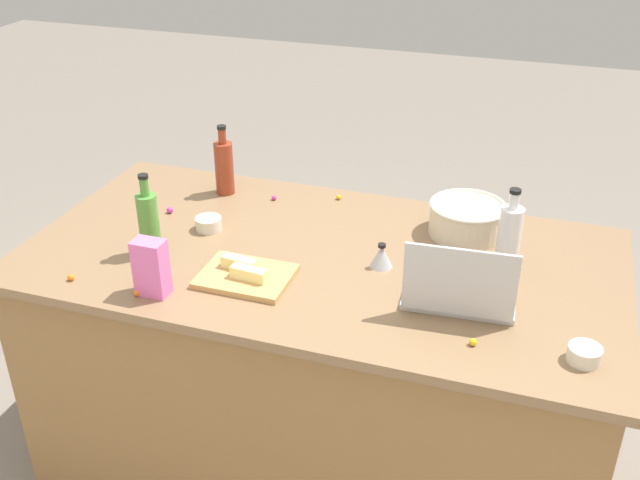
{
  "coord_description": "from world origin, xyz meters",
  "views": [
    {
      "loc": [
        -0.64,
        1.9,
        2.05
      ],
      "look_at": [
        0.0,
        0.0,
        0.95
      ],
      "focal_mm": 41.38,
      "sensor_mm": 36.0,
      "label": 1
    }
  ],
  "objects_px": {
    "bottle_soy": "(224,166)",
    "ramekin_small": "(208,224)",
    "laptop": "(460,290)",
    "ramekin_medium": "(584,354)",
    "butter_stick_left": "(239,263)",
    "bottle_vinegar": "(510,233)",
    "kitchen_timer": "(381,256)",
    "mixing_bowl_large": "(467,218)",
    "candy_bag": "(151,268)",
    "cutting_board": "(246,276)",
    "butter_stick_right": "(249,274)",
    "bottle_olive": "(149,222)"
  },
  "relations": [
    {
      "from": "bottle_vinegar",
      "to": "kitchen_timer",
      "type": "distance_m",
      "value": 0.39
    },
    {
      "from": "bottle_soy",
      "to": "kitchen_timer",
      "type": "bearing_deg",
      "value": 153.57
    },
    {
      "from": "ramekin_medium",
      "to": "mixing_bowl_large",
      "type": "bearing_deg",
      "value": -56.74
    },
    {
      "from": "mixing_bowl_large",
      "to": "bottle_vinegar",
      "type": "bearing_deg",
      "value": 136.47
    },
    {
      "from": "bottle_olive",
      "to": "butter_stick_left",
      "type": "xyz_separation_m",
      "value": [
        -0.31,
        0.03,
        -0.07
      ]
    },
    {
      "from": "mixing_bowl_large",
      "to": "candy_bag",
      "type": "height_order",
      "value": "candy_bag"
    },
    {
      "from": "laptop",
      "to": "kitchen_timer",
      "type": "xyz_separation_m",
      "value": [
        0.26,
        -0.13,
        -0.01
      ]
    },
    {
      "from": "bottle_vinegar",
      "to": "kitchen_timer",
      "type": "height_order",
      "value": "bottle_vinegar"
    },
    {
      "from": "laptop",
      "to": "ramekin_small",
      "type": "xyz_separation_m",
      "value": [
        0.86,
        -0.18,
        -0.02
      ]
    },
    {
      "from": "bottle_soy",
      "to": "ramekin_small",
      "type": "bearing_deg",
      "value": 103.78
    },
    {
      "from": "mixing_bowl_large",
      "to": "candy_bag",
      "type": "xyz_separation_m",
      "value": [
        0.79,
        0.65,
        0.03
      ]
    },
    {
      "from": "cutting_board",
      "to": "mixing_bowl_large",
      "type": "bearing_deg",
      "value": -139.46
    },
    {
      "from": "ramekin_medium",
      "to": "bottle_olive",
      "type": "bearing_deg",
      "value": -6.26
    },
    {
      "from": "kitchen_timer",
      "to": "candy_bag",
      "type": "xyz_separation_m",
      "value": [
        0.58,
        0.35,
        0.05
      ]
    },
    {
      "from": "bottle_vinegar",
      "to": "butter_stick_right",
      "type": "bearing_deg",
      "value": 28.16
    },
    {
      "from": "butter_stick_left",
      "to": "bottle_vinegar",
      "type": "bearing_deg",
      "value": -156.29
    },
    {
      "from": "laptop",
      "to": "butter_stick_right",
      "type": "relative_size",
      "value": 2.95
    },
    {
      "from": "bottle_soy",
      "to": "mixing_bowl_large",
      "type": "bearing_deg",
      "value": 177.16
    },
    {
      "from": "butter_stick_right",
      "to": "cutting_board",
      "type": "bearing_deg",
      "value": -46.65
    },
    {
      "from": "ramekin_medium",
      "to": "candy_bag",
      "type": "relative_size",
      "value": 0.5
    },
    {
      "from": "bottle_vinegar",
      "to": "kitchen_timer",
      "type": "relative_size",
      "value": 3.16
    },
    {
      "from": "butter_stick_left",
      "to": "kitchen_timer",
      "type": "bearing_deg",
      "value": -155.66
    },
    {
      "from": "bottle_vinegar",
      "to": "ramekin_small",
      "type": "height_order",
      "value": "bottle_vinegar"
    },
    {
      "from": "kitchen_timer",
      "to": "butter_stick_left",
      "type": "bearing_deg",
      "value": 24.34
    },
    {
      "from": "bottle_soy",
      "to": "bottle_olive",
      "type": "bearing_deg",
      "value": 86.6
    },
    {
      "from": "cutting_board",
      "to": "kitchen_timer",
      "type": "xyz_separation_m",
      "value": [
        -0.36,
        -0.2,
        0.03
      ]
    },
    {
      "from": "ramekin_medium",
      "to": "cutting_board",
      "type": "bearing_deg",
      "value": -5.53
    },
    {
      "from": "bottle_vinegar",
      "to": "candy_bag",
      "type": "relative_size",
      "value": 1.43
    },
    {
      "from": "bottle_soy",
      "to": "ramekin_medium",
      "type": "xyz_separation_m",
      "value": [
        -1.27,
        0.63,
        -0.08
      ]
    },
    {
      "from": "cutting_board",
      "to": "candy_bag",
      "type": "height_order",
      "value": "candy_bag"
    },
    {
      "from": "butter_stick_left",
      "to": "butter_stick_right",
      "type": "relative_size",
      "value": 1.0
    },
    {
      "from": "butter_stick_left",
      "to": "ramekin_medium",
      "type": "height_order",
      "value": "butter_stick_left"
    },
    {
      "from": "laptop",
      "to": "mixing_bowl_large",
      "type": "height_order",
      "value": "laptop"
    },
    {
      "from": "cutting_board",
      "to": "butter_stick_right",
      "type": "relative_size",
      "value": 2.44
    },
    {
      "from": "bottle_vinegar",
      "to": "butter_stick_left",
      "type": "height_order",
      "value": "bottle_vinegar"
    },
    {
      "from": "bottle_soy",
      "to": "ramekin_medium",
      "type": "distance_m",
      "value": 1.42
    },
    {
      "from": "laptop",
      "to": "butter_stick_left",
      "type": "distance_m",
      "value": 0.65
    },
    {
      "from": "bottle_soy",
      "to": "candy_bag",
      "type": "distance_m",
      "value": 0.7
    },
    {
      "from": "laptop",
      "to": "bottle_olive",
      "type": "distance_m",
      "value": 0.96
    },
    {
      "from": "laptop",
      "to": "butter_stick_left",
      "type": "bearing_deg",
      "value": 3.85
    },
    {
      "from": "laptop",
      "to": "bottle_olive",
      "type": "height_order",
      "value": "bottle_olive"
    },
    {
      "from": "laptop",
      "to": "ramekin_medium",
      "type": "height_order",
      "value": "laptop"
    },
    {
      "from": "ramekin_medium",
      "to": "kitchen_timer",
      "type": "height_order",
      "value": "kitchen_timer"
    },
    {
      "from": "bottle_soy",
      "to": "cutting_board",
      "type": "relative_size",
      "value": 0.97
    },
    {
      "from": "butter_stick_right",
      "to": "candy_bag",
      "type": "bearing_deg",
      "value": 28.84
    },
    {
      "from": "cutting_board",
      "to": "bottle_soy",
      "type": "bearing_deg",
      "value": -59.65
    },
    {
      "from": "mixing_bowl_large",
      "to": "butter_stick_left",
      "type": "height_order",
      "value": "mixing_bowl_large"
    },
    {
      "from": "butter_stick_left",
      "to": "butter_stick_right",
      "type": "distance_m",
      "value": 0.07
    },
    {
      "from": "bottle_soy",
      "to": "butter_stick_right",
      "type": "relative_size",
      "value": 2.35
    },
    {
      "from": "cutting_board",
      "to": "kitchen_timer",
      "type": "distance_m",
      "value": 0.41
    }
  ]
}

